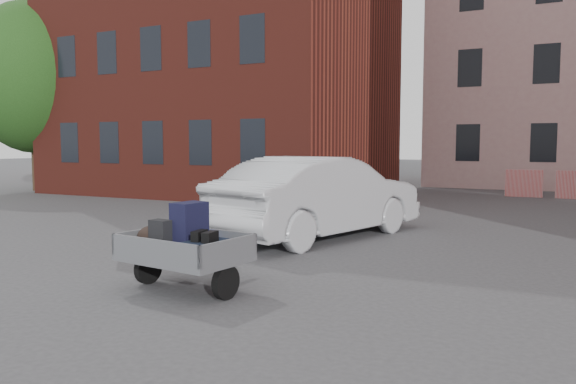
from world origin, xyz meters
The scene contains 8 objects.
ground centered at (0.00, 0.00, 0.00)m, with size 120.00×120.00×0.00m, color #38383A.
building_brick centered at (-9.00, 13.00, 7.00)m, with size 12.00×10.00×14.00m, color #591E16.
far_building centered at (-20.00, 22.00, 4.00)m, with size 6.00×6.00×8.00m, color maroon.
tree centered at (-16.00, 9.00, 5.17)m, with size 5.28×5.28×8.30m.
barriers centered at (4.20, 15.00, 0.50)m, with size 4.70×0.18×1.00m.
trailer centered at (-0.65, -1.36, 0.61)m, with size 1.74×1.90×1.20m.
dumpster centered at (-3.19, 6.60, 0.58)m, with size 3.04×2.11×1.16m.
silver_car centered at (-0.73, 3.43, 0.86)m, with size 1.81×5.19×1.71m, color #AEB1B6.
Camera 1 is at (3.89, -7.37, 1.99)m, focal length 35.00 mm.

